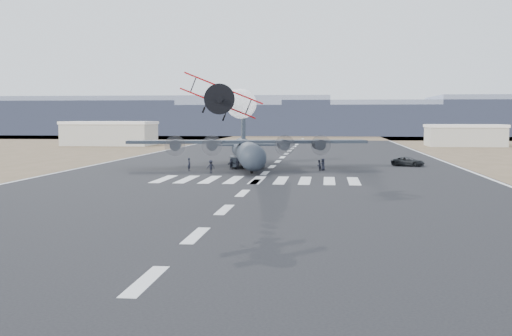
% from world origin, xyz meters
% --- Properties ---
extents(ground, '(500.00, 500.00, 0.00)m').
position_xyz_m(ground, '(0.00, 0.00, 0.00)').
color(ground, black).
rests_on(ground, ground).
extents(scrub_far, '(500.00, 80.00, 0.00)m').
position_xyz_m(scrub_far, '(0.00, 230.00, 0.00)').
color(scrub_far, brown).
rests_on(scrub_far, ground).
extents(runway_markings, '(60.00, 260.00, 0.01)m').
position_xyz_m(runway_markings, '(0.00, 60.00, 0.01)').
color(runway_markings, silver).
rests_on(runway_markings, ground).
extents(ridge_seg_b, '(150.00, 50.00, 15.00)m').
position_xyz_m(ridge_seg_b, '(-130.00, 260.00, 7.50)').
color(ridge_seg_b, slate).
rests_on(ridge_seg_b, ground).
extents(ridge_seg_c, '(150.00, 50.00, 17.00)m').
position_xyz_m(ridge_seg_c, '(-65.00, 260.00, 8.50)').
color(ridge_seg_c, slate).
rests_on(ridge_seg_c, ground).
extents(ridge_seg_d, '(150.00, 50.00, 13.00)m').
position_xyz_m(ridge_seg_d, '(0.00, 260.00, 6.50)').
color(ridge_seg_d, slate).
rests_on(ridge_seg_d, ground).
extents(ridge_seg_e, '(150.00, 50.00, 15.00)m').
position_xyz_m(ridge_seg_e, '(65.00, 260.00, 7.50)').
color(ridge_seg_e, slate).
rests_on(ridge_seg_e, ground).
extents(hangar_left, '(24.50, 14.50, 6.70)m').
position_xyz_m(hangar_left, '(-52.00, 145.00, 3.41)').
color(hangar_left, '#A5A193').
rests_on(hangar_left, ground).
extents(hangar_right, '(20.50, 12.50, 5.90)m').
position_xyz_m(hangar_right, '(46.00, 150.00, 3.01)').
color(hangar_right, '#A5A193').
rests_on(hangar_right, ground).
extents(aerobatic_biplane, '(6.52, 6.22, 3.96)m').
position_xyz_m(aerobatic_biplane, '(-0.27, 23.32, 9.48)').
color(aerobatic_biplane, '#B60C0C').
extents(smoke_trail, '(5.56, 39.86, 4.34)m').
position_xyz_m(smoke_trail, '(-2.88, 55.68, 9.78)').
color(smoke_trail, white).
extents(transport_aircraft, '(36.71, 30.07, 10.62)m').
position_xyz_m(transport_aircraft, '(-3.79, 69.90, 2.74)').
color(transport_aircraft, '#202630').
rests_on(transport_aircraft, ground).
extents(support_vehicle, '(5.80, 4.35, 1.46)m').
position_xyz_m(support_vehicle, '(21.72, 75.55, 0.73)').
color(support_vehicle, black).
rests_on(support_vehicle, ground).
extents(crew_a, '(0.82, 0.87, 1.87)m').
position_xyz_m(crew_a, '(-11.54, 63.03, 0.94)').
color(crew_a, black).
rests_on(crew_a, ground).
extents(crew_b, '(0.99, 0.84, 1.74)m').
position_xyz_m(crew_b, '(-4.68, 65.65, 0.87)').
color(crew_b, black).
rests_on(crew_b, ground).
extents(crew_c, '(1.31, 1.13, 1.86)m').
position_xyz_m(crew_c, '(-7.60, 59.22, 0.93)').
color(crew_c, black).
rests_on(crew_c, ground).
extents(crew_d, '(1.17, 1.01, 1.78)m').
position_xyz_m(crew_d, '(-3.02, 65.19, 0.89)').
color(crew_d, black).
rests_on(crew_d, ground).
extents(crew_e, '(0.89, 1.02, 1.78)m').
position_xyz_m(crew_e, '(8.13, 65.76, 0.89)').
color(crew_e, black).
rests_on(crew_e, ground).
extents(crew_f, '(1.44, 1.41, 1.64)m').
position_xyz_m(crew_f, '(-5.59, 65.40, 0.82)').
color(crew_f, black).
rests_on(crew_f, ground).
extents(crew_g, '(0.76, 0.71, 1.66)m').
position_xyz_m(crew_g, '(-1.37, 64.29, 0.83)').
color(crew_g, black).
rests_on(crew_g, ground).
extents(crew_h, '(0.85, 0.91, 1.60)m').
position_xyz_m(crew_h, '(7.53, 64.67, 0.80)').
color(crew_h, black).
rests_on(crew_h, ground).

